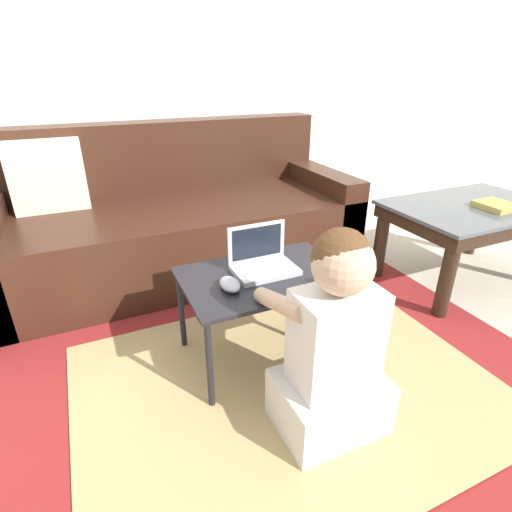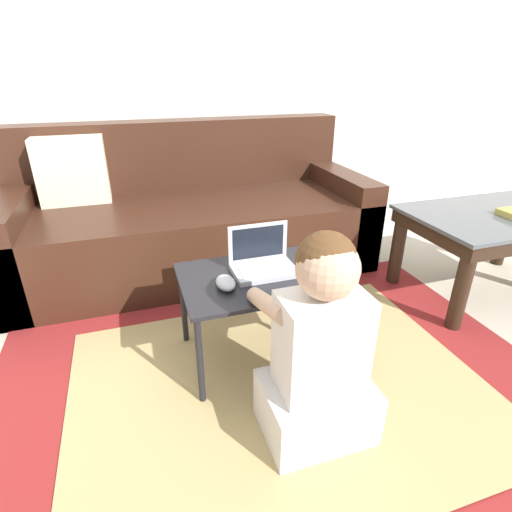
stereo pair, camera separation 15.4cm
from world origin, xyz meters
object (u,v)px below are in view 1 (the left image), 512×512
at_px(couch, 174,222).
at_px(laptop_desk, 264,284).
at_px(computer_mouse, 230,284).
at_px(laptop, 263,263).
at_px(person_seated, 333,347).
at_px(book_on_table, 496,206).
at_px(coffee_table, 470,218).

xyz_separation_m(couch, laptop_desk, (0.12, -0.97, 0.06)).
bearing_deg(laptop_desk, computer_mouse, -162.94).
relative_size(laptop_desk, laptop, 2.60).
bearing_deg(couch, person_seated, -83.56).
height_order(couch, computer_mouse, couch).
bearing_deg(laptop, laptop_desk, -109.51).
xyz_separation_m(laptop_desk, person_seated, (0.04, -0.42, -0.02)).
bearing_deg(couch, book_on_table, -32.48).
height_order(coffee_table, book_on_table, book_on_table).
bearing_deg(laptop_desk, laptop, 70.49).
bearing_deg(laptop_desk, book_on_table, 2.12).
height_order(computer_mouse, book_on_table, book_on_table).
xyz_separation_m(couch, book_on_table, (1.45, -0.92, 0.18)).
relative_size(coffee_table, laptop_desk, 1.38).
relative_size(couch, coffee_table, 2.31).
distance_m(laptop, person_seated, 0.46).
height_order(computer_mouse, person_seated, person_seated).
bearing_deg(laptop_desk, coffee_table, 6.17).
xyz_separation_m(laptop, person_seated, (0.03, -0.45, -0.09)).
bearing_deg(person_seated, computer_mouse, 118.28).
distance_m(computer_mouse, person_seated, 0.42).
distance_m(laptop_desk, computer_mouse, 0.18).
bearing_deg(book_on_table, person_seated, -160.27).
height_order(laptop, computer_mouse, laptop).
bearing_deg(book_on_table, laptop, -179.31).
distance_m(computer_mouse, book_on_table, 1.50).
bearing_deg(couch, laptop, -82.18).
height_order(couch, laptop_desk, couch).
distance_m(couch, coffee_table, 1.63).
bearing_deg(computer_mouse, laptop, 25.76).
xyz_separation_m(coffee_table, computer_mouse, (-1.44, -0.19, 0.03)).
relative_size(coffee_table, book_on_table, 4.97).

